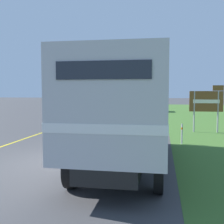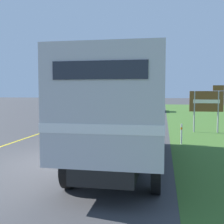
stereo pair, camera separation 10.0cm
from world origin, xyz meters
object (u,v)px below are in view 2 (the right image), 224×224
object	(u,v)px
lead_car_red_ahead	(129,101)
highway_sign	(207,103)
delineator_post	(181,133)
horse_trailer_truck	(125,107)
lead_car_blue_ahead	(150,103)
lead_car_white	(101,109)

from	to	relation	value
lead_car_red_ahead	highway_sign	bearing A→B (deg)	-73.53
lead_car_red_ahead	delineator_post	world-z (taller)	lead_car_red_ahead
lead_car_red_ahead	delineator_post	xyz separation A→B (m)	(6.28, -31.23, -0.48)
horse_trailer_truck	lead_car_red_ahead	world-z (taller)	horse_trailer_truck
lead_car_red_ahead	delineator_post	size ratio (longest dim) A/B	4.86
lead_car_blue_ahead	horse_trailer_truck	bearing A→B (deg)	-89.12
lead_car_white	lead_car_blue_ahead	size ratio (longest dim) A/B	0.84
horse_trailer_truck	lead_car_blue_ahead	xyz separation A→B (m)	(-0.40, 25.87, -0.93)
lead_car_red_ahead	lead_car_white	bearing A→B (deg)	-89.71
horse_trailer_truck	lead_car_white	distance (m)	15.51
lead_car_white	delineator_post	distance (m)	12.43
horse_trailer_truck	highway_sign	size ratio (longest dim) A/B	2.85
highway_sign	delineator_post	bearing A→B (deg)	-112.21
horse_trailer_truck	lead_car_red_ahead	size ratio (longest dim) A/B	1.74
lead_car_blue_ahead	delineator_post	xyz separation A→B (m)	(2.47, -21.73, -0.49)
horse_trailer_truck	lead_car_red_ahead	distance (m)	35.64
lead_car_white	delineator_post	size ratio (longest dim) A/B	4.09
horse_trailer_truck	lead_car_red_ahead	bearing A→B (deg)	96.79
lead_car_white	lead_car_red_ahead	distance (m)	20.45
lead_car_blue_ahead	lead_car_white	bearing A→B (deg)	-108.74
lead_car_white	highway_sign	size ratio (longest dim) A/B	1.39
horse_trailer_truck	lead_car_white	bearing A→B (deg)	105.41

